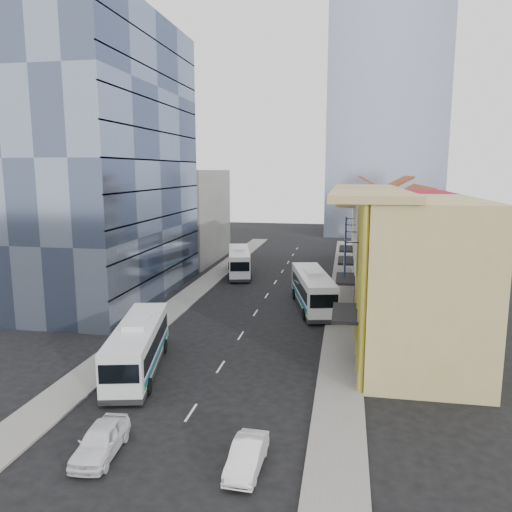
% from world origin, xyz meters
% --- Properties ---
extents(ground, '(200.00, 200.00, 0.00)m').
position_xyz_m(ground, '(0.00, 0.00, 0.00)').
color(ground, black).
rests_on(ground, ground).
extents(sidewalk_right, '(3.00, 90.00, 0.15)m').
position_xyz_m(sidewalk_right, '(8.50, 22.00, 0.07)').
color(sidewalk_right, slate).
rests_on(sidewalk_right, ground).
extents(sidewalk_left, '(3.00, 90.00, 0.15)m').
position_xyz_m(sidewalk_left, '(-8.50, 22.00, 0.07)').
color(sidewalk_left, slate).
rests_on(sidewalk_left, ground).
extents(shophouse_tan, '(8.00, 14.00, 12.00)m').
position_xyz_m(shophouse_tan, '(14.00, 5.00, 6.00)').
color(shophouse_tan, tan).
rests_on(shophouse_tan, ground).
extents(shophouse_red, '(8.00, 10.00, 12.00)m').
position_xyz_m(shophouse_red, '(14.00, 17.00, 6.00)').
color(shophouse_red, '#A41229').
rests_on(shophouse_red, ground).
extents(shophouse_cream_near, '(8.00, 9.00, 10.00)m').
position_xyz_m(shophouse_cream_near, '(14.00, 26.50, 5.00)').
color(shophouse_cream_near, white).
rests_on(shophouse_cream_near, ground).
extents(shophouse_cream_mid, '(8.00, 9.00, 10.00)m').
position_xyz_m(shophouse_cream_mid, '(14.00, 35.50, 5.00)').
color(shophouse_cream_mid, white).
rests_on(shophouse_cream_mid, ground).
extents(shophouse_cream_far, '(8.00, 12.00, 11.00)m').
position_xyz_m(shophouse_cream_far, '(14.00, 46.00, 5.50)').
color(shophouse_cream_far, white).
rests_on(shophouse_cream_far, ground).
extents(office_tower, '(12.00, 26.00, 30.00)m').
position_xyz_m(office_tower, '(-17.00, 19.00, 15.00)').
color(office_tower, '#434F6B').
rests_on(office_tower, ground).
extents(office_block_far, '(10.00, 18.00, 14.00)m').
position_xyz_m(office_block_far, '(-16.00, 42.00, 7.00)').
color(office_block_far, gray).
rests_on(office_block_far, ground).
extents(bus_left_near, '(5.25, 12.02, 3.75)m').
position_xyz_m(bus_left_near, '(-5.50, -0.70, 1.88)').
color(bus_left_near, silver).
rests_on(bus_left_near, ground).
extents(bus_left_far, '(5.36, 12.06, 3.77)m').
position_xyz_m(bus_left_far, '(-5.50, 32.74, 1.88)').
color(bus_left_far, silver).
rests_on(bus_left_far, ground).
extents(bus_right, '(5.68, 12.89, 4.02)m').
position_xyz_m(bus_right, '(5.46, 17.78, 2.01)').
color(bus_right, white).
rests_on(bus_right, ground).
extents(sedan_left, '(2.20, 4.66, 1.54)m').
position_xyz_m(sedan_left, '(-3.06, -10.99, 0.77)').
color(sedan_left, white).
rests_on(sedan_left, ground).
extents(sedan_right, '(1.54, 4.09, 1.33)m').
position_xyz_m(sedan_right, '(4.31, -10.86, 0.67)').
color(sedan_right, silver).
rests_on(sedan_right, ground).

